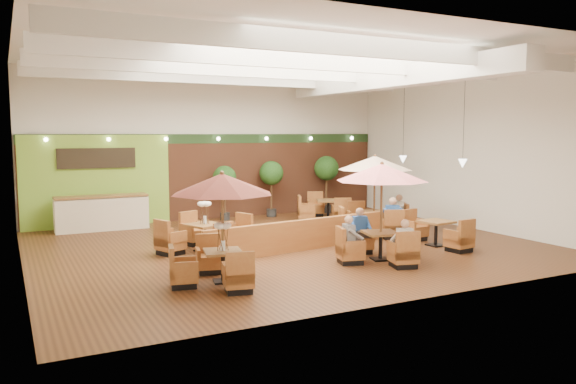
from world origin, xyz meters
TOP-DOWN VIEW (x-y plane):
  - room at (0.25, 1.22)m, footprint 14.04×14.00m
  - service_counter at (-4.40, 5.10)m, footprint 3.00×0.75m
  - booth_divider at (0.07, -0.85)m, footprint 6.17×1.05m
  - table_0 at (-3.15, -3.03)m, footprint 2.37×2.48m
  - table_1 at (1.23, -2.82)m, footprint 2.47×2.60m
  - table_2 at (3.34, 0.33)m, footprint 2.70×2.70m
  - table_3 at (-2.40, 0.27)m, footprint 2.77×2.77m
  - table_4 at (3.82, -2.06)m, footprint 0.92×2.54m
  - table_5 at (3.35, 3.68)m, footprint 1.92×2.72m
  - topiary_0 at (0.08, 5.30)m, footprint 0.88×0.88m
  - topiary_1 at (2.02, 5.30)m, footprint 0.94×0.94m
  - topiary_2 at (4.52, 5.30)m, footprint 1.00×1.00m
  - diner_0 at (1.29, -3.75)m, footprint 0.39×0.33m
  - diner_1 at (1.29, -1.89)m, footprint 0.42×0.38m
  - diner_2 at (0.36, -2.82)m, footprint 0.35×0.40m
  - diner_3 at (3.34, -0.62)m, footprint 0.48×0.46m
  - diner_4 at (4.29, 0.33)m, footprint 0.41×0.43m

SIDE VIEW (x-z plane):
  - table_5 at x=3.35m, z-range -0.12..0.83m
  - table_4 at x=3.82m, z-range -0.11..0.82m
  - booth_divider at x=0.07m, z-range 0.00..0.86m
  - table_3 at x=-2.40m, z-range -0.34..1.20m
  - service_counter at x=-4.40m, z-range -0.01..1.17m
  - diner_0 at x=1.29m, z-range 0.37..1.10m
  - diner_2 at x=0.36m, z-range 0.36..1.13m
  - diner_1 at x=1.29m, z-range 0.36..1.14m
  - diner_4 at x=4.29m, z-range 0.36..1.15m
  - diner_3 at x=3.34m, z-range 0.35..1.20m
  - topiary_0 at x=0.08m, z-range 0.50..2.55m
  - topiary_1 at x=2.02m, z-range 0.53..2.72m
  - topiary_2 at x=4.52m, z-range 0.57..2.90m
  - table_0 at x=-3.15m, z-range 0.53..2.98m
  - table_2 at x=3.34m, z-range 0.47..3.06m
  - table_1 at x=1.23m, z-range 0.56..3.11m
  - room at x=0.25m, z-range 0.87..6.39m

